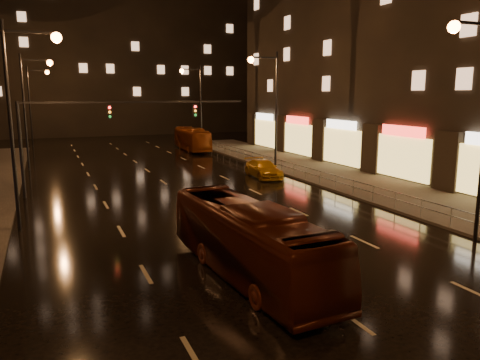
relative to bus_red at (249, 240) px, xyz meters
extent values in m
plane|color=black|center=(1.50, 17.63, -1.37)|extent=(140.00, 140.00, 0.00)
cube|color=#38332D|center=(15.00, 12.63, -1.30)|extent=(7.00, 70.00, 0.15)
cube|color=black|center=(5.50, 69.63, 16.63)|extent=(44.00, 16.00, 36.00)
cylinder|color=black|center=(-8.10, 17.63, 1.73)|extent=(0.22, 0.22, 6.20)
cube|color=black|center=(-0.50, 17.63, 4.73)|extent=(15.20, 0.14, 0.14)
cube|color=black|center=(-2.50, 17.63, 4.08)|extent=(0.32, 0.18, 0.95)
cube|color=black|center=(3.50, 17.63, 4.08)|extent=(0.32, 0.18, 0.95)
sphere|color=#FF1E19|center=(-2.50, 17.51, 4.38)|extent=(0.18, 0.18, 0.18)
cube|color=black|center=(9.90, -0.37, 8.13)|extent=(2.40, 0.12, 0.12)
sphere|color=orange|center=(8.80, -0.37, 7.93)|extent=(0.50, 0.50, 0.50)
cylinder|color=#99999E|center=(11.70, 41.63, -0.72)|extent=(0.04, 0.04, 1.00)
cube|color=#99999E|center=(11.70, 15.63, -0.27)|extent=(0.05, 56.00, 0.05)
cube|color=#99999E|center=(11.70, 15.63, -0.67)|extent=(0.05, 56.00, 0.05)
imported|color=#4E190B|center=(0.00, 0.00, 0.00)|extent=(2.89, 9.96, 2.74)
imported|color=#82340D|center=(9.53, 38.45, -0.04)|extent=(2.70, 9.64, 2.66)
imported|color=orange|center=(2.00, 8.95, -0.79)|extent=(1.64, 3.52, 1.16)
imported|color=#BD8211|center=(9.50, 18.62, -0.68)|extent=(2.27, 4.91, 1.39)
camera|label=1|loc=(-6.64, -15.07, 5.30)|focal=35.00mm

